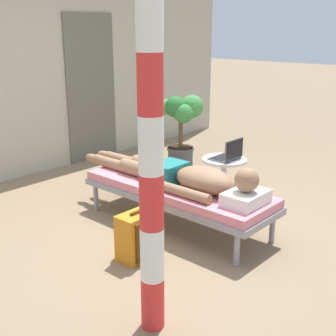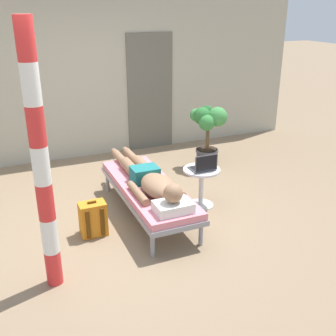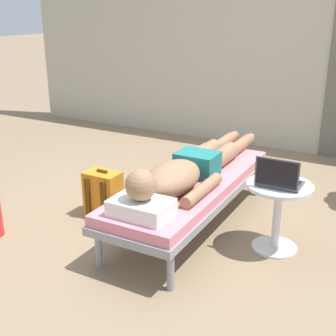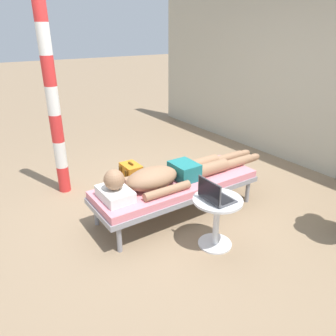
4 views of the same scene
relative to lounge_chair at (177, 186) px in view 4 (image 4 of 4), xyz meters
name	(u,v)px [view 4 (image 4 of 4)]	position (x,y,z in m)	size (l,w,h in m)	color
ground_plane	(167,204)	(-0.22, 0.01, -0.35)	(40.00, 40.00, 0.00)	#8C7256
house_wall_back	(323,78)	(0.00, 2.55, 1.00)	(7.60, 0.20, 2.70)	#B2AD99
lounge_chair	(177,186)	(0.00, 0.00, 0.00)	(0.67, 1.96, 0.42)	gray
person_reclining	(170,175)	(0.00, -0.09, 0.17)	(0.53, 2.17, 0.32)	white
side_table	(217,214)	(0.72, -0.04, 0.01)	(0.48, 0.48, 0.52)	silver
laptop	(214,195)	(0.72, -0.09, 0.24)	(0.31, 0.24, 0.23)	#4C4C51
backpack	(132,179)	(-0.75, -0.19, -0.15)	(0.30, 0.26, 0.42)	orange
porch_post	(53,101)	(-1.30, -0.92, 0.86)	(0.15, 0.15, 2.42)	red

